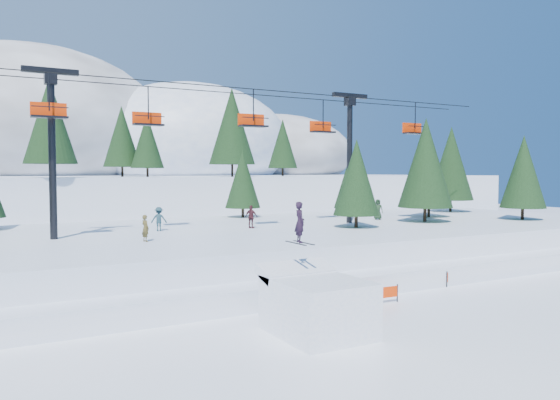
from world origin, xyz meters
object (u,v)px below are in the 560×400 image
banner_near (375,294)px  banner_far (456,274)px  chairlift (217,132)px  jump_kicker (316,303)px

banner_near → banner_far: size_ratio=1.09×
chairlift → banner_far: size_ratio=17.52×
banner_near → banner_far: (7.51, 1.81, 0.00)m
jump_kicker → chairlift: (2.69, 16.98, 8.08)m
chairlift → banner_far: bearing=-51.5°
banner_near → banner_far: 7.73m
jump_kicker → banner_far: (12.64, 4.46, -0.70)m
chairlift → banner_near: (2.44, -14.34, -8.78)m
chairlift → banner_near: size_ratio=16.11×
chairlift → banner_near: bearing=-80.3°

